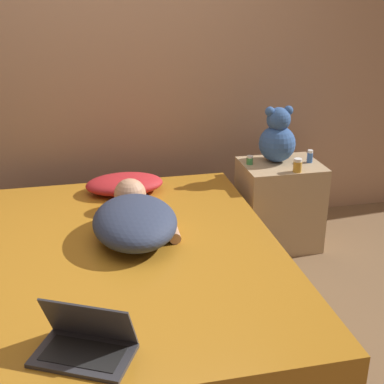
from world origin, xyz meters
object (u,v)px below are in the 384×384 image
at_px(person_lying, 135,218).
at_px(bottle_amber, 298,165).
at_px(teddy_bear, 277,138).
at_px(bottle_green, 250,160).
at_px(laptop, 85,342).
at_px(pillow, 125,184).
at_px(bottle_blue, 310,156).

distance_m(person_lying, bottle_amber, 1.16).
distance_m(teddy_bear, bottle_green, 0.24).
distance_m(person_lying, laptop, 0.96).
xyz_separation_m(pillow, bottle_blue, (1.23, -0.03, 0.10)).
height_order(person_lying, bottle_amber, bottle_amber).
height_order(laptop, bottle_amber, same).
distance_m(bottle_green, bottle_blue, 0.40).
bearing_deg(laptop, teddy_bear, 76.75).
bearing_deg(laptop, pillow, 105.84).
bearing_deg(bottle_amber, teddy_bear, 103.51).
bearing_deg(pillow, bottle_green, 1.23).
height_order(bottle_amber, bottle_blue, bottle_amber).
bearing_deg(bottle_green, laptop, -126.00).
height_order(bottle_green, bottle_blue, bottle_blue).
relative_size(pillow, laptop, 1.19).
xyz_separation_m(person_lying, teddy_bear, (1.02, 0.65, 0.18)).
height_order(pillow, bottle_blue, bottle_blue).
relative_size(bottle_green, bottle_blue, 0.68).
bearing_deg(bottle_green, bottle_amber, -39.78).
bearing_deg(bottle_blue, laptop, -135.53).
bearing_deg(person_lying, bottle_amber, 23.94).
bearing_deg(teddy_bear, laptop, -130.01).
xyz_separation_m(person_lying, bottle_green, (0.83, 0.63, 0.05)).
height_order(pillow, laptop, laptop).
bearing_deg(bottle_green, pillow, -178.77).
bearing_deg(person_lying, pillow, 92.05).
distance_m(pillow, teddy_bear, 1.04).
height_order(person_lying, bottle_green, person_lying).
distance_m(person_lying, bottle_green, 1.04).
height_order(person_lying, laptop, laptop).
height_order(bottle_amber, bottle_green, bottle_amber).
distance_m(person_lying, bottle_blue, 1.36).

